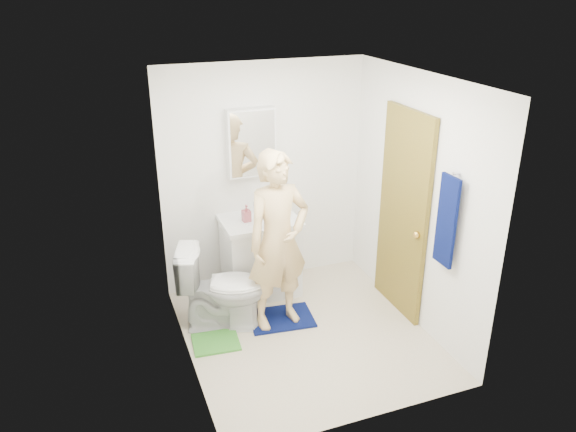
% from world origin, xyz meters
% --- Properties ---
extents(floor, '(2.20, 2.40, 0.02)m').
position_xyz_m(floor, '(0.00, 0.00, -0.01)').
color(floor, beige).
rests_on(floor, ground).
extents(ceiling, '(2.20, 2.40, 0.02)m').
position_xyz_m(ceiling, '(0.00, 0.00, 2.41)').
color(ceiling, white).
rests_on(ceiling, ground).
extents(wall_back, '(2.20, 0.02, 2.40)m').
position_xyz_m(wall_back, '(0.00, 1.21, 1.20)').
color(wall_back, white).
rests_on(wall_back, ground).
extents(wall_front, '(2.20, 0.02, 2.40)m').
position_xyz_m(wall_front, '(0.00, -1.21, 1.20)').
color(wall_front, white).
rests_on(wall_front, ground).
extents(wall_left, '(0.02, 2.40, 2.40)m').
position_xyz_m(wall_left, '(-1.11, 0.00, 1.20)').
color(wall_left, white).
rests_on(wall_left, ground).
extents(wall_right, '(0.02, 2.40, 2.40)m').
position_xyz_m(wall_right, '(1.11, 0.00, 1.20)').
color(wall_right, white).
rests_on(wall_right, ground).
extents(vanity_cabinet, '(0.75, 0.55, 0.80)m').
position_xyz_m(vanity_cabinet, '(-0.15, 0.91, 0.40)').
color(vanity_cabinet, white).
rests_on(vanity_cabinet, floor).
extents(countertop, '(0.79, 0.59, 0.05)m').
position_xyz_m(countertop, '(-0.15, 0.91, 0.83)').
color(countertop, white).
rests_on(countertop, vanity_cabinet).
extents(sink_basin, '(0.40, 0.40, 0.03)m').
position_xyz_m(sink_basin, '(-0.15, 0.91, 0.84)').
color(sink_basin, white).
rests_on(sink_basin, countertop).
extents(faucet, '(0.03, 0.03, 0.12)m').
position_xyz_m(faucet, '(-0.15, 1.09, 0.91)').
color(faucet, silver).
rests_on(faucet, countertop).
extents(medicine_cabinet, '(0.50, 0.12, 0.70)m').
position_xyz_m(medicine_cabinet, '(-0.15, 1.14, 1.60)').
color(medicine_cabinet, white).
rests_on(medicine_cabinet, wall_back).
extents(mirror_panel, '(0.46, 0.01, 0.66)m').
position_xyz_m(mirror_panel, '(-0.15, 1.08, 1.60)').
color(mirror_panel, white).
rests_on(mirror_panel, wall_back).
extents(door, '(0.05, 0.80, 2.05)m').
position_xyz_m(door, '(1.07, 0.15, 1.02)').
color(door, olive).
rests_on(door, ground).
extents(door_knob, '(0.07, 0.07, 0.07)m').
position_xyz_m(door_knob, '(1.03, -0.17, 0.95)').
color(door_knob, gold).
rests_on(door_knob, door).
extents(towel, '(0.03, 0.24, 0.80)m').
position_xyz_m(towel, '(1.03, -0.57, 1.25)').
color(towel, '#08124D').
rests_on(towel, wall_right).
extents(towel_hook, '(0.06, 0.02, 0.02)m').
position_xyz_m(towel_hook, '(1.07, -0.57, 1.67)').
color(towel_hook, silver).
rests_on(towel_hook, wall_right).
extents(toilet, '(0.93, 0.70, 0.84)m').
position_xyz_m(toilet, '(-0.69, 0.42, 0.42)').
color(toilet, white).
rests_on(toilet, floor).
extents(bath_mat, '(0.67, 0.51, 0.02)m').
position_xyz_m(bath_mat, '(-0.14, 0.32, 0.01)').
color(bath_mat, '#08124D').
rests_on(bath_mat, floor).
extents(green_rug, '(0.46, 0.40, 0.02)m').
position_xyz_m(green_rug, '(-0.84, 0.16, 0.01)').
color(green_rug, green).
rests_on(green_rug, floor).
extents(soap_dispenser, '(0.09, 0.09, 0.18)m').
position_xyz_m(soap_dispenser, '(-0.29, 0.90, 0.94)').
color(soap_dispenser, '#AA4F59').
rests_on(soap_dispenser, countertop).
extents(toothbrush_cup, '(0.14, 0.14, 0.09)m').
position_xyz_m(toothbrush_cup, '(0.15, 1.04, 0.90)').
color(toothbrush_cup, '#8E4190').
rests_on(toothbrush_cup, countertop).
extents(man, '(0.70, 0.52, 1.74)m').
position_xyz_m(man, '(-0.18, 0.27, 0.89)').
color(man, '#E0BB7E').
rests_on(man, bath_mat).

